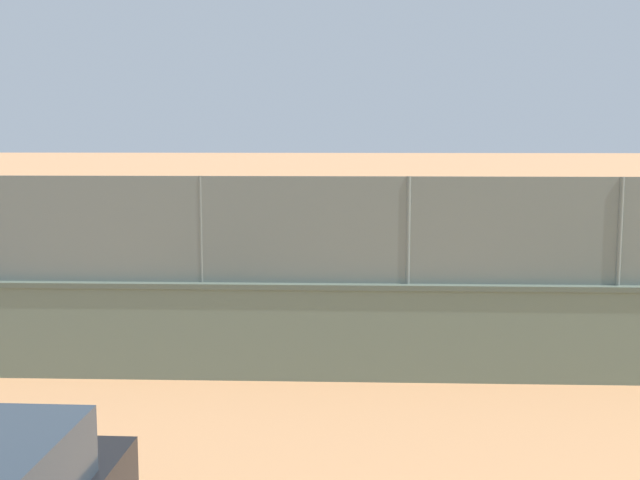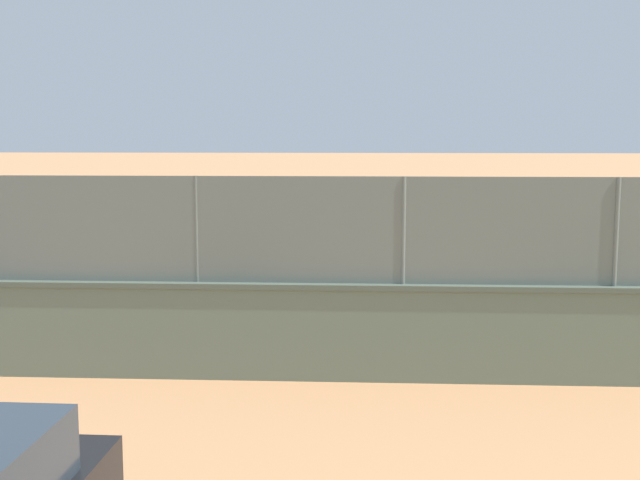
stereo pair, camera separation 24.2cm
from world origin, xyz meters
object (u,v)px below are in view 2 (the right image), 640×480
player_baseline_waiting (348,228)px  courtside_bench (385,324)px  player_foreground_swinging (271,273)px  sports_ball (328,338)px  player_near_wall_returning (274,240)px

player_baseline_waiting → courtside_bench: 11.01m
player_foreground_swinging → player_baseline_waiting: (-1.36, -8.80, -0.12)m
sports_ball → courtside_bench: size_ratio=0.08×
player_foreground_swinging → player_baseline_waiting: player_foreground_swinging is taller
player_foreground_swinging → sports_ball: 2.28m
player_near_wall_returning → courtside_bench: 8.34m
player_baseline_waiting → player_foreground_swinging: bearing=81.2°
courtside_bench → player_baseline_waiting: bearing=-85.5°
player_baseline_waiting → courtside_bench: size_ratio=0.92×
player_baseline_waiting → sports_ball: size_ratio=11.34×
player_baseline_waiting → sports_ball: (0.14, 10.50, -0.79)m
player_foreground_swinging → courtside_bench: 3.15m
courtside_bench → player_foreground_swinging: bearing=-44.3°
player_near_wall_returning → sports_ball: 7.63m
player_foreground_swinging → player_near_wall_returning: bearing=-84.3°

